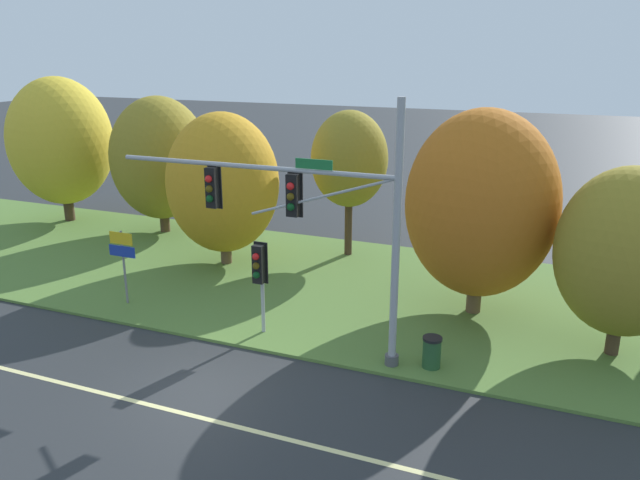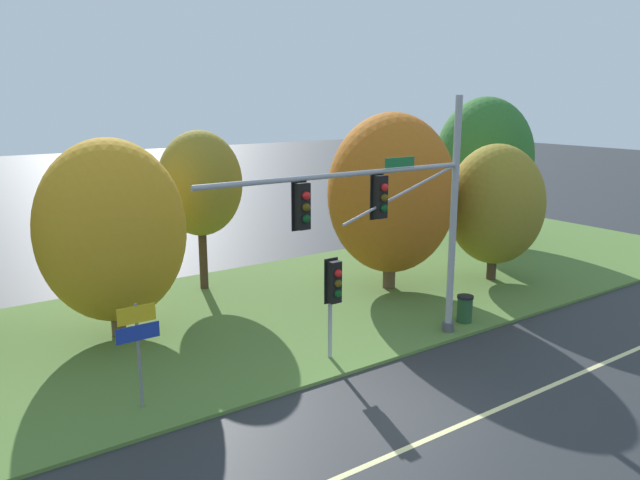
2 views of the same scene
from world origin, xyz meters
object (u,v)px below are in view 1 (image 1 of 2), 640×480
Objects in this scene: tree_nearest_road at (61,141)px; trash_bin at (432,352)px; traffic_signal_mast at (314,213)px; pedestrian_signal_near_kerb at (259,269)px; tree_behind_signpost at (223,183)px; tree_mid_verge at (349,159)px; route_sign_post at (123,254)px; tree_left_of_mast at (160,158)px; tree_tall_centre at (481,204)px; tree_right_far at (626,252)px.

tree_nearest_road reaches higher than trash_bin.
pedestrian_signal_near_kerb is at bearing 169.15° from traffic_signal_mast.
tree_mid_verge is (4.41, 3.01, 0.78)m from tree_behind_signpost.
traffic_signal_mast reaches higher than pedestrian_signal_near_kerb.
tree_mid_verge reaches higher than route_sign_post.
route_sign_post is 9.29m from tree_left_of_mast.
tree_tall_centre is (10.52, -1.22, 0.39)m from tree_behind_signpost.
tree_nearest_road is 1.17× the size of tree_behind_signpost.
tree_left_of_mast is (-4.14, 8.12, 1.80)m from route_sign_post.
tree_behind_signpost is at bearing -145.69° from tree_mid_verge.
tree_mid_verge is at bearing 0.74° from tree_nearest_road.
route_sign_post is (-7.58, 0.80, -2.46)m from traffic_signal_mast.
tree_behind_signpost is at bearing 78.20° from route_sign_post.
tree_tall_centre is at bearing 35.94° from pedestrian_signal_near_kerb.
traffic_signal_mast is 1.42× the size of tree_behind_signpost.
tree_behind_signpost reaches higher than route_sign_post.
traffic_signal_mast is 6.22m from tree_tall_centre.
tree_left_of_mast is at bearing 117.01° from route_sign_post.
traffic_signal_mast reaches higher than tree_right_far.
tree_nearest_road reaches higher than pedestrian_signal_near_kerb.
traffic_signal_mast is 1.43× the size of tree_mid_verge.
pedestrian_signal_near_kerb is 13.03m from tree_left_of_mast.
pedestrian_signal_near_kerb is at bearing -41.25° from tree_left_of_mast.
pedestrian_signal_near_kerb is at bearing 179.02° from trash_bin.
tree_right_far is at bearing 20.69° from traffic_signal_mast.
traffic_signal_mast is at bearing -130.32° from tree_tall_centre.
route_sign_post is 0.41× the size of tree_left_of_mast.
tree_mid_verge is (-0.11, 8.58, 2.02)m from pedestrian_signal_near_kerb.
traffic_signal_mast is 3.34× the size of route_sign_post.
tree_nearest_road is (-15.64, 8.38, 1.95)m from pedestrian_signal_near_kerb.
tree_nearest_road is 5.93m from tree_left_of_mast.
traffic_signal_mast is 19.69m from tree_nearest_road.
trash_bin is (3.52, 0.29, -3.83)m from traffic_signal_mast.
tree_nearest_road is (-10.05, 7.96, 2.31)m from route_sign_post.
tree_left_of_mast is at bearing 150.38° from tree_behind_signpost.
tree_behind_signpost reaches higher than trash_bin.
tree_mid_verge is (-2.10, 8.96, -0.08)m from traffic_signal_mast.
tree_left_of_mast is 20.89m from tree_right_far.
traffic_signal_mast is at bearing -26.43° from tree_nearest_road.
tree_nearest_road is 26.60m from tree_right_far.
pedestrian_signal_near_kerb is 0.41× the size of tree_nearest_road.
tree_right_far is 6.10× the size of trash_bin.
route_sign_post is at bearing 173.97° from traffic_signal_mast.
tree_left_of_mast reaches higher than tree_behind_signpost.
tree_nearest_road is 1.06× the size of tree_tall_centre.
pedestrian_signal_near_kerb is 3.27× the size of trash_bin.
route_sign_post is at bearing 177.35° from trash_bin.
tree_left_of_mast is at bearing 165.10° from tree_tall_centre.
pedestrian_signal_near_kerb is at bearing -144.06° from tree_tall_centre.
route_sign_post is 5.50m from tree_behind_signpost.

